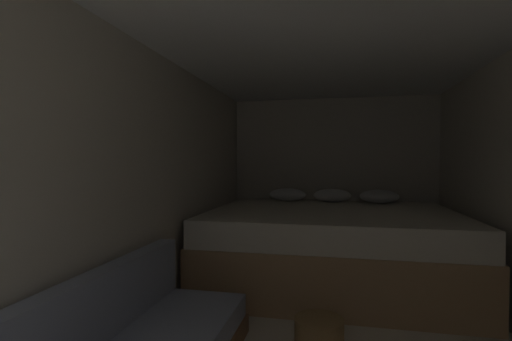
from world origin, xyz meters
TOP-DOWN VIEW (x-y plane):
  - wall_back at (0.00, 4.58)m, footprint 2.76×0.05m
  - wall_left at (-1.36, 1.97)m, footprint 0.05×5.16m
  - ceiling_slab at (0.00, 1.97)m, footprint 2.76×5.16m
  - bed at (0.00, 3.50)m, footprint 2.54×2.04m
  - wicker_basket at (-0.07, 2.08)m, footprint 0.34×0.34m

SIDE VIEW (x-z plane):
  - wicker_basket at x=-0.07m, z-range 0.00..0.19m
  - bed at x=0.00m, z-range -0.08..0.87m
  - wall_back at x=0.00m, z-range 0.00..2.14m
  - wall_left at x=-1.36m, z-range 0.00..2.14m
  - ceiling_slab at x=0.00m, z-range 2.14..2.19m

